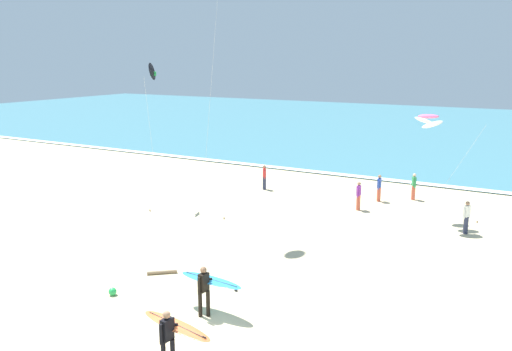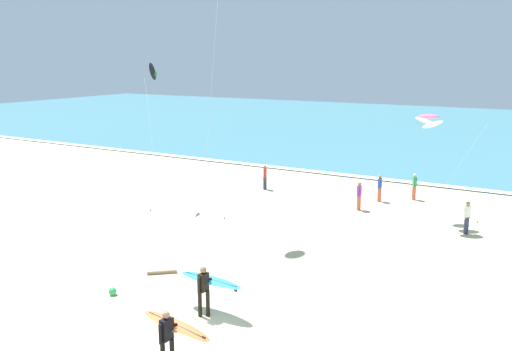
{
  "view_description": "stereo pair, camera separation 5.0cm",
  "coord_description": "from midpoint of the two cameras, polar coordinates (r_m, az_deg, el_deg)",
  "views": [
    {
      "loc": [
        8.86,
        -11.23,
        8.15
      ],
      "look_at": [
        -0.43,
        5.27,
        3.94
      ],
      "focal_mm": 37.04,
      "sensor_mm": 36.0,
      "label": 1
    },
    {
      "loc": [
        8.9,
        -11.2,
        8.15
      ],
      "look_at": [
        -0.43,
        5.27,
        3.94
      ],
      "focal_mm": 37.04,
      "sensor_mm": 36.0,
      "label": 2
    }
  ],
  "objects": [
    {
      "name": "ground_plane",
      "position": [
        16.46,
        -8.18,
        -17.28
      ],
      "size": [
        160.0,
        160.0,
        0.0
      ],
      "primitive_type": "plane",
      "color": "beige"
    },
    {
      "name": "beach_ball",
      "position": [
        19.65,
        -15.3,
        -11.99
      ],
      "size": [
        0.28,
        0.28,
        0.28
      ],
      "primitive_type": "sphere",
      "color": "green",
      "rests_on": "ground"
    },
    {
      "name": "ocean_water",
      "position": [
        65.73,
        21.45,
        4.57
      ],
      "size": [
        160.0,
        60.0,
        0.08
      ],
      "primitive_type": "cube",
      "color": "teal",
      "rests_on": "ground"
    },
    {
      "name": "kite_arc_rose_mid",
      "position": [
        27.29,
        18.06,
        5.66
      ],
      "size": [
        3.49,
        2.47,
        5.49
      ],
      "color": "white",
      "rests_on": "ground"
    },
    {
      "name": "bystander_blue_top",
      "position": [
        31.44,
        13.11,
        -1.31
      ],
      "size": [
        0.22,
        0.5,
        1.59
      ],
      "color": "#D8593F",
      "rests_on": "ground"
    },
    {
      "name": "surfer_lead",
      "position": [
        14.83,
        -9.16,
        -16.25
      ],
      "size": [
        2.37,
        1.01,
        1.71
      ],
      "color": "black",
      "rests_on": "ground"
    },
    {
      "name": "kite_delta_charcoal_high",
      "position": [
        29.73,
        -11.11,
        10.9
      ],
      "size": [
        0.93,
        1.95,
        7.95
      ],
      "color": "black",
      "rests_on": "ground"
    },
    {
      "name": "shoreline_foam",
      "position": [
        36.93,
        14.74,
        -0.51
      ],
      "size": [
        160.0,
        0.81,
        0.01
      ],
      "primitive_type": "cube",
      "color": "white",
      "rests_on": "ocean_water"
    },
    {
      "name": "bystander_purple_top",
      "position": [
        29.41,
        10.97,
        -2.16
      ],
      "size": [
        0.22,
        0.5,
        1.59
      ],
      "color": "#D8593F",
      "rests_on": "ground"
    },
    {
      "name": "bystander_green_top",
      "position": [
        32.33,
        16.62,
        -1.13
      ],
      "size": [
        0.32,
        0.44,
        1.59
      ],
      "color": "#D8593F",
      "rests_on": "ground"
    },
    {
      "name": "bystander_white_top",
      "position": [
        26.92,
        21.73,
        -4.21
      ],
      "size": [
        0.3,
        0.46,
        1.59
      ],
      "color": "#2D334C",
      "rests_on": "ground"
    },
    {
      "name": "bystander_red_top",
      "position": [
        33.41,
        0.87,
        -0.17
      ],
      "size": [
        0.33,
        0.43,
        1.59
      ],
      "color": "#2D334C",
      "rests_on": "ground"
    },
    {
      "name": "surfer_trailing",
      "position": [
        17.42,
        -5.34,
        -11.57
      ],
      "size": [
        2.46,
        1.04,
        1.71
      ],
      "color": "black",
      "rests_on": "ground"
    },
    {
      "name": "driftwood_log",
      "position": [
        21.06,
        -10.18,
        -10.26
      ],
      "size": [
        0.96,
        0.83,
        0.13
      ],
      "primitive_type": "cylinder",
      "rotation": [
        0.0,
        1.57,
        0.69
      ],
      "color": "#846B4C",
      "rests_on": "ground"
    }
  ]
}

